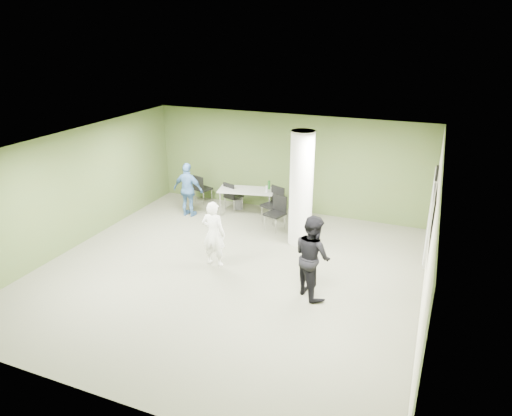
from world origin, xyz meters
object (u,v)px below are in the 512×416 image
at_px(folding_table, 247,191).
at_px(man_black, 312,256).
at_px(woman_white, 214,234).
at_px(man_blue, 188,190).
at_px(chair_back_left, 201,187).

relative_size(folding_table, man_black, 0.99).
distance_m(folding_table, woman_white, 3.11).
xyz_separation_m(folding_table, man_blue, (-1.48, -0.72, 0.08)).
relative_size(chair_back_left, man_blue, 0.57).
relative_size(woman_white, man_black, 0.89).
height_order(woman_white, man_blue, man_blue).
relative_size(chair_back_left, man_black, 0.52).
xyz_separation_m(chair_back_left, woman_white, (2.14, -3.39, 0.25)).
bearing_deg(man_black, woman_white, 32.97).
bearing_deg(chair_back_left, woman_white, 139.77).
distance_m(folding_table, man_blue, 1.65).
bearing_deg(folding_table, man_blue, -165.61).
bearing_deg(folding_table, chair_back_left, 157.28).
relative_size(woman_white, man_blue, 0.98).
bearing_deg(man_blue, woman_white, 130.47).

